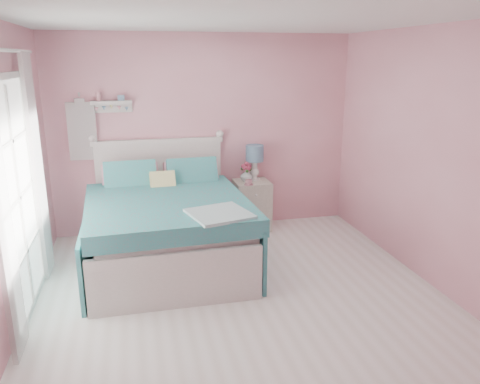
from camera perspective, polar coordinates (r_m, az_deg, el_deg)
name	(u,v)px	position (r m, az deg, el deg)	size (l,w,h in m)	color
floor	(244,304)	(4.63, 0.45, -13.46)	(4.50, 4.50, 0.00)	silver
room_shell	(244,141)	(4.09, 0.50, 6.26)	(4.50, 4.50, 4.50)	#D18491
bed	(167,227)	(5.41, -8.87, -4.28)	(1.80, 2.22, 1.27)	silver
nightstand	(252,205)	(6.41, 1.45, -1.60)	(0.47, 0.46, 0.68)	beige
table_lamp	(255,156)	(6.32, 1.80, 4.42)	(0.24, 0.24, 0.48)	white
vase	(246,175)	(6.30, 0.78, 2.06)	(0.16, 0.16, 0.17)	silver
teacup	(249,182)	(6.14, 1.07, 1.20)	(0.09, 0.09, 0.07)	pink
roses	(246,167)	(6.27, 0.78, 3.12)	(0.14, 0.11, 0.12)	#C44363
wall_shelf	(111,104)	(6.14, -15.42, 10.36)	(0.50, 0.15, 0.25)	silver
hanging_dress	(82,131)	(6.19, -18.69, 7.01)	(0.34, 0.03, 0.72)	white
french_door	(18,199)	(4.60, -25.44, -0.75)	(0.04, 1.32, 2.16)	silver
curtain_near	(1,213)	(3.86, -27.08, -2.29)	(0.04, 0.40, 2.32)	white
curtain_far	(38,168)	(5.27, -23.45, 2.65)	(0.04, 0.40, 2.32)	white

